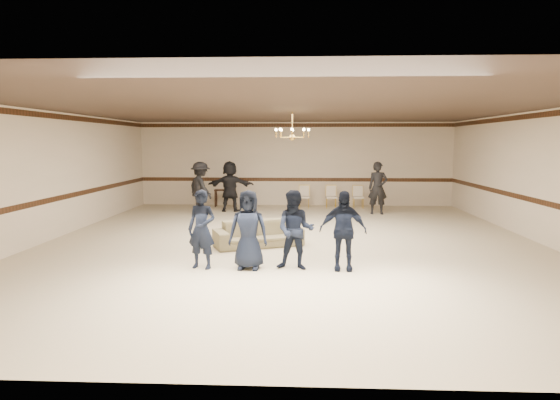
# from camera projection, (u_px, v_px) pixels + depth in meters

# --- Properties ---
(room) EXTENTS (12.01, 14.01, 3.21)m
(room) POSITION_uv_depth(u_px,v_px,m) (291.00, 177.00, 11.54)
(room) COLOR #B4A98B
(room) RESTS_ON ground
(chair_rail) EXTENTS (12.00, 0.02, 0.14)m
(chair_rail) POSITION_uv_depth(u_px,v_px,m) (295.00, 180.00, 18.53)
(chair_rail) COLOR #381E11
(chair_rail) RESTS_ON wall_back
(crown_molding) EXTENTS (12.00, 0.02, 0.14)m
(crown_molding) POSITION_uv_depth(u_px,v_px,m) (296.00, 125.00, 18.29)
(crown_molding) COLOR #381E11
(crown_molding) RESTS_ON wall_back
(chandelier) EXTENTS (0.94, 0.94, 0.89)m
(chandelier) POSITION_uv_depth(u_px,v_px,m) (292.00, 125.00, 12.38)
(chandelier) COLOR gold
(chandelier) RESTS_ON ceiling
(boy_a) EXTENTS (0.63, 0.48, 1.52)m
(boy_a) POSITION_uv_depth(u_px,v_px,m) (202.00, 229.00, 9.20)
(boy_a) COLOR black
(boy_a) RESTS_ON floor
(boy_b) EXTENTS (0.77, 0.52, 1.52)m
(boy_b) POSITION_uv_depth(u_px,v_px,m) (248.00, 230.00, 9.16)
(boy_b) COLOR black
(boy_b) RESTS_ON floor
(boy_c) EXTENTS (0.82, 0.68, 1.52)m
(boy_c) POSITION_uv_depth(u_px,v_px,m) (295.00, 230.00, 9.12)
(boy_c) COLOR black
(boy_c) RESTS_ON floor
(boy_d) EXTENTS (0.91, 0.41, 1.52)m
(boy_d) POSITION_uv_depth(u_px,v_px,m) (343.00, 231.00, 9.08)
(boy_d) COLOR black
(boy_d) RESTS_ON floor
(settee) EXTENTS (2.19, 1.52, 0.60)m
(settee) POSITION_uv_depth(u_px,v_px,m) (258.00, 234.00, 11.23)
(settee) COLOR #7C7153
(settee) RESTS_ON floor
(adult_left) EXTENTS (1.27, 1.29, 1.78)m
(adult_left) POSITION_uv_depth(u_px,v_px,m) (201.00, 188.00, 16.21)
(adult_left) COLOR black
(adult_left) RESTS_ON floor
(adult_mid) EXTENTS (1.68, 0.61, 1.78)m
(adult_mid) POSITION_uv_depth(u_px,v_px,m) (230.00, 186.00, 16.86)
(adult_mid) COLOR black
(adult_mid) RESTS_ON floor
(adult_right) EXTENTS (0.66, 0.44, 1.78)m
(adult_right) POSITION_uv_depth(u_px,v_px,m) (378.00, 188.00, 16.23)
(adult_right) COLOR black
(adult_right) RESTS_ON floor
(banquet_chair_left) EXTENTS (0.41, 0.41, 0.83)m
(banquet_chair_left) POSITION_uv_depth(u_px,v_px,m) (304.00, 197.00, 17.82)
(banquet_chair_left) COLOR beige
(banquet_chair_left) RESTS_ON floor
(banquet_chair_mid) EXTENTS (0.43, 0.43, 0.83)m
(banquet_chair_mid) POSITION_uv_depth(u_px,v_px,m) (331.00, 197.00, 17.78)
(banquet_chair_mid) COLOR beige
(banquet_chair_mid) RESTS_ON floor
(banquet_chair_right) EXTENTS (0.42, 0.42, 0.83)m
(banquet_chair_right) POSITION_uv_depth(u_px,v_px,m) (358.00, 197.00, 17.73)
(banquet_chair_right) COLOR beige
(banquet_chair_right) RESTS_ON floor
(console_table) EXTENTS (0.81, 0.39, 0.66)m
(console_table) POSITION_uv_depth(u_px,v_px,m) (225.00, 198.00, 18.17)
(console_table) COLOR black
(console_table) RESTS_ON floor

